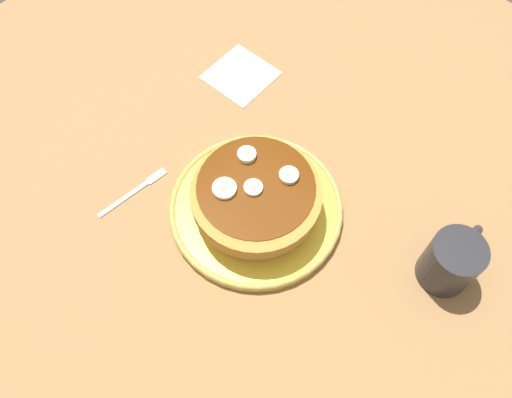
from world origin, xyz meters
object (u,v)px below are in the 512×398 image
at_px(banana_slice_0, 254,188).
at_px(banana_slice_2, 224,189).
at_px(banana_slice_3, 247,155).
at_px(banana_slice_1, 289,175).
at_px(fork, 137,189).
at_px(napkin, 241,75).
at_px(pancake_stack, 257,197).
at_px(plate, 256,208).
at_px(coffee_mug, 452,260).

xyz_separation_m(banana_slice_0, banana_slice_2, (-0.03, 0.03, 0.00)).
bearing_deg(banana_slice_3, banana_slice_1, -76.13).
bearing_deg(fork, napkin, 9.66).
distance_m(banana_slice_0, banana_slice_2, 0.04).
height_order(banana_slice_2, napkin, banana_slice_2).
xyz_separation_m(napkin, fork, (-0.29, -0.05, 0.00)).
xyz_separation_m(banana_slice_0, banana_slice_3, (0.03, 0.05, 0.00)).
relative_size(pancake_stack, banana_slice_2, 5.71).
distance_m(banana_slice_2, banana_slice_3, 0.07).
relative_size(plate, fork, 2.10).
height_order(pancake_stack, napkin, pancake_stack).
height_order(banana_slice_3, napkin, banana_slice_3).
bearing_deg(pancake_stack, napkin, 49.86).
distance_m(banana_slice_0, banana_slice_3, 0.06).
xyz_separation_m(banana_slice_2, fork, (-0.07, 0.14, -0.08)).
xyz_separation_m(banana_slice_2, banana_slice_3, (0.06, 0.02, 0.00)).
bearing_deg(banana_slice_1, plate, 152.15).
height_order(pancake_stack, banana_slice_3, banana_slice_3).
height_order(coffee_mug, napkin, coffee_mug).
bearing_deg(plate, banana_slice_3, 58.70).
bearing_deg(banana_slice_1, banana_slice_3, 103.87).
xyz_separation_m(pancake_stack, napkin, (0.18, 0.22, -0.05)).
bearing_deg(pancake_stack, banana_slice_2, 138.72).
height_order(banana_slice_0, banana_slice_1, banana_slice_1).
bearing_deg(plate, banana_slice_0, -171.37).
distance_m(coffee_mug, napkin, 0.49).
distance_m(banana_slice_2, fork, 0.17).
relative_size(banana_slice_1, banana_slice_2, 0.82).
height_order(plate, napkin, plate).
bearing_deg(banana_slice_1, napkin, 59.87).
relative_size(plate, coffee_mug, 2.46).
xyz_separation_m(pancake_stack, banana_slice_3, (0.03, 0.05, 0.03)).
height_order(plate, fork, plate).
relative_size(banana_slice_1, fork, 0.23).
relative_size(banana_slice_0, banana_slice_1, 0.96).
bearing_deg(fork, banana_slice_3, -41.57).
relative_size(pancake_stack, coffee_mug, 1.84).
height_order(banana_slice_3, coffee_mug, coffee_mug).
height_order(banana_slice_1, fork, banana_slice_1).
distance_m(banana_slice_0, coffee_mug, 0.30).
xyz_separation_m(plate, banana_slice_1, (0.05, -0.02, 0.07)).
distance_m(banana_slice_1, banana_slice_3, 0.07).
bearing_deg(banana_slice_2, banana_slice_3, 14.78).
relative_size(plate, napkin, 2.49).
height_order(banana_slice_0, fork, banana_slice_0).
relative_size(coffee_mug, napkin, 1.01).
bearing_deg(banana_slice_3, pancake_stack, -119.82).
bearing_deg(banana_slice_2, pancake_stack, -41.28).
relative_size(banana_slice_0, fork, 0.22).
height_order(banana_slice_1, coffee_mug, coffee_mug).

